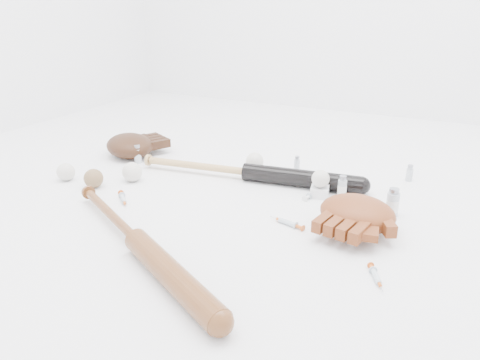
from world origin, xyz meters
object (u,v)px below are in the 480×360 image
at_px(glove_dark, 130,145).
at_px(pedestal, 320,192).
at_px(bat_wood, 137,241).
at_px(bat_dark, 247,172).

xyz_separation_m(glove_dark, pedestal, (0.89, -0.06, -0.03)).
relative_size(glove_dark, pedestal, 4.47).
bearing_deg(bat_wood, glove_dark, 158.78).
xyz_separation_m(bat_dark, bat_wood, (-0.04, -0.63, -0.00)).
bearing_deg(bat_dark, bat_wood, -100.75).
relative_size(bat_dark, pedestal, 14.57).
xyz_separation_m(bat_dark, pedestal, (0.30, -0.03, -0.02)).
bearing_deg(glove_dark, bat_dark, 24.05).
xyz_separation_m(bat_wood, pedestal, (0.34, 0.60, -0.02)).
bearing_deg(glove_dark, pedestal, 23.34).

